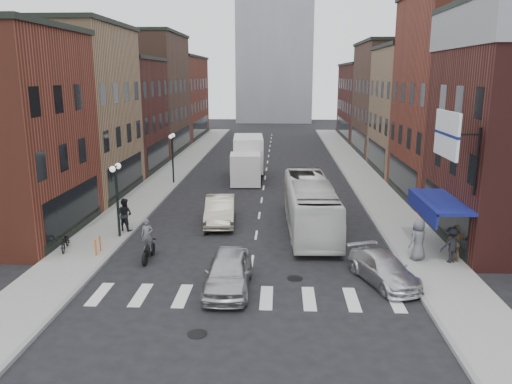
# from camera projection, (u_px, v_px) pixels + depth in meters

# --- Properties ---
(ground) EXTENTS (160.00, 160.00, 0.00)m
(ground) POSITION_uv_depth(u_px,v_px,m) (251.00, 269.00, 22.93)
(ground) COLOR black
(ground) RESTS_ON ground
(sidewalk_left) EXTENTS (3.00, 74.00, 0.15)m
(sidewalk_left) POSITION_uv_depth(u_px,v_px,m) (171.00, 174.00, 44.71)
(sidewalk_left) COLOR gray
(sidewalk_left) RESTS_ON ground
(sidewalk_right) EXTENTS (3.00, 74.00, 0.15)m
(sidewalk_right) POSITION_uv_depth(u_px,v_px,m) (362.00, 176.00, 43.90)
(sidewalk_right) COLOR gray
(sidewalk_right) RESTS_ON ground
(curb_left) EXTENTS (0.20, 74.00, 0.16)m
(curb_left) POSITION_uv_depth(u_px,v_px,m) (187.00, 175.00, 44.66)
(curb_left) COLOR gray
(curb_left) RESTS_ON ground
(curb_right) EXTENTS (0.20, 74.00, 0.16)m
(curb_right) POSITION_uv_depth(u_px,v_px,m) (345.00, 176.00, 43.99)
(curb_right) COLOR gray
(curb_right) RESTS_ON ground
(crosswalk_stripes) EXTENTS (12.00, 2.20, 0.01)m
(crosswalk_stripes) POSITION_uv_depth(u_px,v_px,m) (247.00, 297.00, 20.02)
(crosswalk_stripes) COLOR silver
(crosswalk_stripes) RESTS_ON ground
(bldg_left_mid_a) EXTENTS (10.30, 10.20, 12.30)m
(bldg_left_mid_a) POSITION_uv_depth(u_px,v_px,m) (54.00, 111.00, 35.86)
(bldg_left_mid_a) COLOR #947551
(bldg_left_mid_a) RESTS_ON ground
(bldg_left_mid_b) EXTENTS (10.30, 10.20, 10.30)m
(bldg_left_mid_b) POSITION_uv_depth(u_px,v_px,m) (104.00, 115.00, 45.81)
(bldg_left_mid_b) COLOR #411A17
(bldg_left_mid_b) RESTS_ON ground
(bldg_left_far_a) EXTENTS (10.30, 12.20, 13.30)m
(bldg_left_far_a) POSITION_uv_depth(u_px,v_px,m) (136.00, 94.00, 56.16)
(bldg_left_far_a) COLOR #503428
(bldg_left_far_a) RESTS_ON ground
(bldg_left_far_b) EXTENTS (10.30, 16.20, 11.30)m
(bldg_left_far_b) POSITION_uv_depth(u_px,v_px,m) (165.00, 97.00, 70.00)
(bldg_left_far_b) COLOR maroon
(bldg_left_far_b) RESTS_ON ground
(bldg_right_mid_a) EXTENTS (10.30, 10.20, 14.30)m
(bldg_right_mid_a) POSITION_uv_depth(u_px,v_px,m) (481.00, 98.00, 34.20)
(bldg_right_mid_a) COLOR maroon
(bldg_right_mid_a) RESTS_ON ground
(bldg_right_mid_b) EXTENTS (10.30, 10.20, 11.30)m
(bldg_right_mid_b) POSITION_uv_depth(u_px,v_px,m) (435.00, 110.00, 44.26)
(bldg_right_mid_b) COLOR #947551
(bldg_right_mid_b) RESTS_ON ground
(bldg_right_far_a) EXTENTS (10.30, 12.20, 12.30)m
(bldg_right_far_a) POSITION_uv_depth(u_px,v_px,m) (405.00, 99.00, 54.84)
(bldg_right_far_a) COLOR #503428
(bldg_right_far_a) RESTS_ON ground
(bldg_right_far_b) EXTENTS (10.30, 16.20, 10.30)m
(bldg_right_far_b) POSITION_uv_depth(u_px,v_px,m) (380.00, 102.00, 68.69)
(bldg_right_far_b) COLOR #411A17
(bldg_right_far_b) RESTS_ON ground
(awning_blue) EXTENTS (1.80, 5.00, 0.78)m
(awning_blue) POSITION_uv_depth(u_px,v_px,m) (436.00, 203.00, 24.34)
(awning_blue) COLOR navy
(awning_blue) RESTS_ON ground
(billboard_sign) EXTENTS (1.52, 3.00, 3.70)m
(billboard_sign) POSITION_uv_depth(u_px,v_px,m) (449.00, 136.00, 21.61)
(billboard_sign) COLOR black
(billboard_sign) RESTS_ON ground
(streetlamp_near) EXTENTS (0.32, 1.22, 4.11)m
(streetlamp_near) POSITION_uv_depth(u_px,v_px,m) (117.00, 187.00, 26.51)
(streetlamp_near) COLOR black
(streetlamp_near) RESTS_ON ground
(streetlamp_far) EXTENTS (0.32, 1.22, 4.11)m
(streetlamp_far) POSITION_uv_depth(u_px,v_px,m) (172.00, 149.00, 40.12)
(streetlamp_far) COLOR black
(streetlamp_far) RESTS_ON ground
(bike_rack) EXTENTS (0.08, 0.68, 0.80)m
(bike_rack) POSITION_uv_depth(u_px,v_px,m) (98.00, 246.00, 24.44)
(bike_rack) COLOR #D8590C
(bike_rack) RESTS_ON sidewalk_left
(box_truck) EXTENTS (2.81, 8.23, 3.53)m
(box_truck) POSITION_uv_depth(u_px,v_px,m) (248.00, 159.00, 42.46)
(box_truck) COLOR silver
(box_truck) RESTS_ON ground
(motorcycle_rider) EXTENTS (0.60, 2.03, 2.07)m
(motorcycle_rider) POSITION_uv_depth(u_px,v_px,m) (148.00, 241.00, 23.77)
(motorcycle_rider) COLOR black
(motorcycle_rider) RESTS_ON ground
(transit_bus) EXTENTS (2.84, 10.53, 2.91)m
(transit_bus) POSITION_uv_depth(u_px,v_px,m) (310.00, 205.00, 28.51)
(transit_bus) COLOR silver
(transit_bus) RESTS_ON ground
(sedan_left_near) EXTENTS (1.84, 4.56, 1.55)m
(sedan_left_near) POSITION_uv_depth(u_px,v_px,m) (228.00, 272.00, 20.58)
(sedan_left_near) COLOR #B6B5BA
(sedan_left_near) RESTS_ON ground
(sedan_left_far) EXTENTS (2.09, 5.00, 1.61)m
(sedan_left_far) POSITION_uv_depth(u_px,v_px,m) (220.00, 210.00, 29.83)
(sedan_left_far) COLOR beige
(sedan_left_far) RESTS_ON ground
(curb_car) EXTENTS (3.03, 4.53, 1.22)m
(curb_car) POSITION_uv_depth(u_px,v_px,m) (384.00, 269.00, 21.31)
(curb_car) COLOR silver
(curb_car) RESTS_ON ground
(parked_bicycle) EXTENTS (0.97, 1.78, 0.89)m
(parked_bicycle) POSITION_uv_depth(u_px,v_px,m) (65.00, 241.00, 24.92)
(parked_bicycle) COLOR black
(parked_bicycle) RESTS_ON sidewalk_left
(ped_left_solo) EXTENTS (1.03, 0.80, 1.86)m
(ped_left_solo) POSITION_uv_depth(u_px,v_px,m) (125.00, 214.00, 27.96)
(ped_left_solo) COLOR black
(ped_left_solo) RESTS_ON sidewalk_left
(ped_right_a) EXTENTS (1.22, 0.84, 1.71)m
(ped_right_a) POSITION_uv_depth(u_px,v_px,m) (452.00, 245.00, 23.19)
(ped_right_a) COLOR black
(ped_right_a) RESTS_ON sidewalk_right
(ped_right_b) EXTENTS (1.15, 0.76, 1.80)m
(ped_right_b) POSITION_uv_depth(u_px,v_px,m) (456.00, 243.00, 23.27)
(ped_right_b) COLOR olive
(ped_right_b) RESTS_ON sidewalk_right
(ped_right_c) EXTENTS (1.15, 1.06, 1.98)m
(ped_right_c) POSITION_uv_depth(u_px,v_px,m) (418.00, 240.00, 23.49)
(ped_right_c) COLOR slate
(ped_right_c) RESTS_ON sidewalk_right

